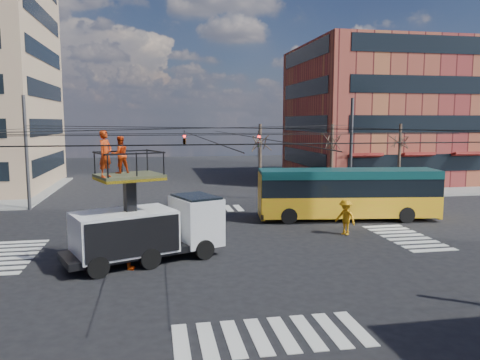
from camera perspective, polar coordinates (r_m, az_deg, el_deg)
name	(u,v)px	position (r m, az deg, el deg)	size (l,w,h in m)	color
ground	(222,246)	(23.68, -2.18, -8.05)	(120.00, 120.00, 0.00)	black
sidewalk_ne	(396,182)	(50.28, 18.53, -0.21)	(18.00, 18.00, 0.12)	slate
crosswalks	(222,246)	(23.68, -2.18, -8.03)	(22.40, 22.40, 0.02)	silver
building_ne	(393,114)	(52.98, 18.21, 7.70)	(20.06, 16.06, 14.00)	maroon
overhead_network	(219,160)	(23.32, -2.55, 2.42)	(24.24, 24.24, 8.00)	#2D2D30
tree_a	(260,141)	(37.08, 2.47, 4.73)	(2.00, 2.00, 6.00)	#382B21
tree_b	(332,141)	(38.85, 11.16, 4.71)	(2.00, 2.00, 6.00)	#382B21
tree_c	(400,140)	(41.43, 18.93, 4.61)	(2.00, 2.00, 6.00)	#382B21
utility_truck	(148,218)	(21.26, -11.17, -4.55)	(7.35, 4.76, 5.86)	black
city_bus	(348,193)	(30.35, 12.99, -1.52)	(11.47, 4.08, 3.20)	gold
traffic_cone	(113,254)	(21.66, -15.21, -8.74)	(0.36, 0.36, 0.75)	red
worker_ground	(129,251)	(20.43, -13.32, -8.41)	(0.94, 0.39, 1.60)	#F8540F
flagger	(345,217)	(26.39, 12.73, -4.44)	(1.27, 0.73, 1.97)	#FFA210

